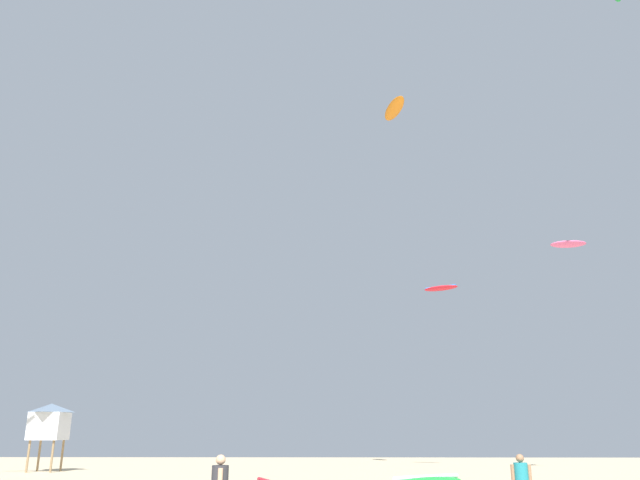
{
  "coord_description": "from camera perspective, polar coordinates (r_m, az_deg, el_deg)",
  "views": [
    {
      "loc": [
        0.52,
        -10.22,
        2.14
      ],
      "look_at": [
        0.0,
        14.74,
        9.94
      ],
      "focal_mm": 35.35,
      "sensor_mm": 36.0,
      "label": 1
    }
  ],
  "objects": [
    {
      "name": "kite_aloft_0",
      "position": [
        47.43,
        10.88,
        -4.3
      ],
      "size": [
        2.6,
        1.92,
        0.4
      ],
      "color": "red"
    },
    {
      "name": "kite_aloft_4",
      "position": [
        43.48,
        21.56,
        -0.34
      ],
      "size": [
        2.29,
        0.92,
        0.51
      ],
      "color": "#E5598C"
    },
    {
      "name": "kite_aloft_3",
      "position": [
        47.12,
        6.74,
        11.72
      ],
      "size": [
        1.76,
        3.74,
        0.58
      ],
      "color": "orange"
    },
    {
      "name": "lifeguard_tower",
      "position": [
        45.36,
        -23.28,
        -14.84
      ],
      "size": [
        2.3,
        2.3,
        4.15
      ],
      "color": "#8C704C",
      "rests_on": "ground"
    }
  ]
}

